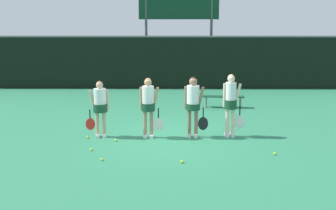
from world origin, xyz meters
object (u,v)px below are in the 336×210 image
Objects in this scene: tennis_ball_1 at (102,159)px; tennis_ball_3 at (116,140)px; tennis_ball_0 at (275,154)px; tennis_ball_4 at (182,162)px; player_3 at (231,100)px; player_2 at (193,101)px; player_0 at (100,104)px; tennis_ball_2 at (88,137)px; bench_courtside at (223,98)px; player_1 at (148,103)px; tennis_ball_5 at (91,150)px; scoreboard at (179,14)px.

tennis_ball_3 is (0.11, 1.61, 0.00)m from tennis_ball_1.
tennis_ball_0 is at bearing -15.40° from tennis_ball_3.
player_3 is at bearing 58.24° from tennis_ball_4.
tennis_ball_1 is at bearing -93.73° from tennis_ball_3.
tennis_ball_3 is at bearing -160.60° from player_2.
player_0 is 1.15m from tennis_ball_3.
bench_courtside is at bearing 45.46° from tennis_ball_2.
player_1 is (1.38, -0.05, 0.06)m from player_0.
tennis_ball_0 is at bearing 6.66° from tennis_ball_1.
player_0 is 24.22× the size of tennis_ball_0.
tennis_ball_4 reaches higher than tennis_ball_2.
player_0 is 24.33× the size of tennis_ball_2.
tennis_ball_2 is at bearing -177.24° from player_1.
player_0 is at bearing 23.95° from tennis_ball_2.
player_2 is 26.05× the size of tennis_ball_0.
tennis_ball_5 is at bearing 117.97° from tennis_ball_1.
player_3 is at bearing 10.41° from player_2.
scoreboard is 12.69m from tennis_ball_0.
player_1 is 2.55m from tennis_ball_4.
tennis_ball_4 is at bearing -44.56° from tennis_ball_3.
player_1 is 2.47m from tennis_ball_1.
tennis_ball_2 is 1.23m from tennis_ball_5.
tennis_ball_3 is at bearing 86.27° from tennis_ball_1.
player_3 is 4.20m from tennis_ball_2.
tennis_ball_2 is (-4.41, -4.48, -0.36)m from bench_courtside.
tennis_ball_0 is at bearing -65.07° from player_3.
bench_courtside is 7.39m from tennis_ball_1.
player_2 is 26.18× the size of tennis_ball_2.
bench_courtside reaches higher than tennis_ball_1.
tennis_ball_0 is (2.20, -11.92, -3.77)m from scoreboard.
tennis_ball_2 is at bearing 163.66° from tennis_ball_0.
player_3 reaches higher than tennis_ball_0.
player_3 reaches higher than player_0.
player_0 is 24.46× the size of tennis_ball_3.
player_2 is at bearing 43.14° from tennis_ball_1.
tennis_ball_0 is at bearing -27.27° from player_0.
tennis_ball_5 is at bearing -146.55° from player_2.
bench_courtside reaches higher than tennis_ball_5.
tennis_ball_1 is (-4.19, -0.49, -0.00)m from tennis_ball_0.
scoreboard is 68.62× the size of tennis_ball_4.
tennis_ball_0 is 4.22m from tennis_ball_1.
bench_courtside is 4.58m from player_2.
scoreboard reaches higher than bench_courtside.
tennis_ball_1 is at bearing 175.76° from tennis_ball_4.
tennis_ball_2 is (-0.74, 1.93, 0.00)m from tennis_ball_1.
player_0 is 4.94m from tennis_ball_0.
scoreboard is 72.32× the size of tennis_ball_0.
tennis_ball_5 reaches higher than tennis_ball_3.
bench_courtside reaches higher than tennis_ball_3.
bench_courtside is 25.74× the size of tennis_ball_1.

